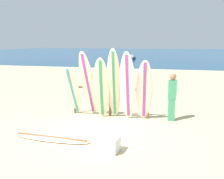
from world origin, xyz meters
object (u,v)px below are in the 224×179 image
at_px(surfboard_leaning_far_left, 73,91).
at_px(surfboard_leaning_left, 88,84).
at_px(surfboard_leaning_center_right, 128,87).
at_px(cooler_box, 107,144).
at_px(beachgoer_standing, 172,95).
at_px(small_boat_offshore, 132,58).
at_px(surfboard_rack, 110,96).
at_px(surfboard_lying_on_sand, 51,138).
at_px(surfboard_leaning_center_left, 101,89).
at_px(surfboard_leaning_center, 114,84).
at_px(surfboard_leaning_right, 144,91).

distance_m(surfboard_leaning_far_left, surfboard_leaning_left, 0.62).
height_order(surfboard_leaning_center_right, cooler_box, surfboard_leaning_center_right).
distance_m(beachgoer_standing, small_boat_offshore, 30.26).
height_order(surfboard_leaning_left, cooler_box, surfboard_leaning_left).
distance_m(surfboard_rack, surfboard_lying_on_sand, 2.82).
relative_size(surfboard_leaning_left, surfboard_leaning_center_left, 1.10).
height_order(surfboard_rack, surfboard_leaning_center, surfboard_leaning_center).
relative_size(surfboard_leaning_left, surfboard_lying_on_sand, 1.02).
distance_m(surfboard_leaning_far_left, small_boat_offshore, 30.04).
bearing_deg(beachgoer_standing, surfboard_leaning_right, -168.47).
bearing_deg(surfboard_leaning_center, surfboard_leaning_center_right, -4.52).
bearing_deg(cooler_box, surfboard_leaning_far_left, 135.44).
bearing_deg(surfboard_leaning_center_left, surfboard_leaning_center, 4.72).
bearing_deg(surfboard_leaning_center, surfboard_leaning_far_left, 178.22).
relative_size(surfboard_leaning_far_left, beachgoer_standing, 1.13).
relative_size(surfboard_leaning_far_left, small_boat_offshore, 0.63).
xyz_separation_m(surfboard_leaning_left, surfboard_leaning_center, (0.97, -0.13, 0.05)).
relative_size(surfboard_leaning_center_left, surfboard_leaning_right, 1.03).
height_order(surfboard_leaning_left, surfboard_leaning_center, surfboard_leaning_center).
xyz_separation_m(surfboard_leaning_center_right, small_boat_offshore, (-4.52, 30.01, -0.94)).
bearing_deg(beachgoer_standing, surfboard_leaning_center_right, -166.11).
bearing_deg(cooler_box, surfboard_leaning_left, 125.77).
xyz_separation_m(surfboard_leaning_right, surfboard_lying_on_sand, (-2.33, -2.24, -1.02)).
bearing_deg(small_boat_offshore, surfboard_rack, -82.67).
xyz_separation_m(surfboard_leaning_center, cooler_box, (0.39, -2.46, -1.07)).
distance_m(surfboard_leaning_center, surfboard_leaning_right, 1.05).
distance_m(surfboard_leaning_right, cooler_box, 2.81).
bearing_deg(surfboard_leaning_far_left, surfboard_leaning_left, 8.68).
bearing_deg(surfboard_rack, surfboard_leaning_right, -11.83).
xyz_separation_m(surfboard_leaning_center_right, cooler_box, (-0.09, -2.42, -1.02)).
xyz_separation_m(surfboard_leaning_far_left, small_boat_offshore, (-2.52, 29.93, -0.68)).
distance_m(surfboard_leaning_center_right, beachgoer_standing, 1.53).
height_order(surfboard_leaning_left, surfboard_leaning_center_left, surfboard_leaning_left).
height_order(surfboard_leaning_center, cooler_box, surfboard_leaning_center).
xyz_separation_m(surfboard_lying_on_sand, beachgoer_standing, (3.25, 2.42, 0.87)).
bearing_deg(surfboard_leaning_center_right, small_boat_offshore, 98.57).
bearing_deg(surfboard_leaning_center_left, small_boat_offshore, 96.85).
relative_size(surfboard_rack, cooler_box, 4.76).
distance_m(surfboard_leaning_left, surfboard_leaning_center_left, 0.57).
bearing_deg(surfboard_leaning_center_left, surfboard_lying_on_sand, -112.94).
xyz_separation_m(beachgoer_standing, small_boat_offshore, (-5.98, 29.65, -0.65)).
xyz_separation_m(surfboard_rack, surfboard_leaning_far_left, (-1.29, -0.35, 0.17)).
bearing_deg(cooler_box, surfboard_leaning_right, 84.28).
xyz_separation_m(surfboard_leaning_far_left, beachgoer_standing, (3.47, 0.28, -0.02)).
bearing_deg(small_boat_offshore, surfboard_leaning_left, -84.13).
xyz_separation_m(surfboard_leaning_center_left, surfboard_leaning_center_right, (0.91, -0.00, 0.10)).
distance_m(surfboard_rack, cooler_box, 2.98).
relative_size(surfboard_lying_on_sand, beachgoer_standing, 1.42).
xyz_separation_m(surfboard_leaning_left, beachgoer_standing, (2.91, 0.19, -0.29)).
height_order(surfboard_leaning_center, surfboard_leaning_right, surfboard_leaning_center).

